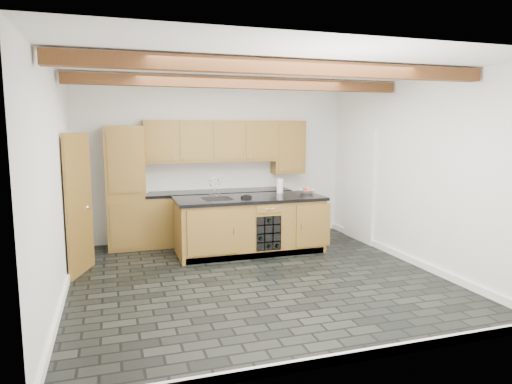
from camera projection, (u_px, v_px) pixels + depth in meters
The scene contains 10 objects.
ground at pixel (256, 277), 6.36m from camera, with size 5.00×5.00×0.00m, color black.
room_shell at pixel (240, 165), 6.62m from camera, with size 5.01×5.00×5.00m.
back_cabinetry at pixel (199, 189), 8.22m from camera, with size 3.65×0.62×2.20m.
island at pixel (250, 225), 7.60m from camera, with size 2.48×0.96×0.93m.
faucet at pixel (217, 196), 7.41m from camera, with size 0.45×0.40×0.34m.
kitchen_scale at pixel (246, 197), 7.45m from camera, with size 0.17×0.11×0.05m.
fruit_bowl at pixel (307, 191), 7.98m from camera, with size 0.28×0.28×0.07m, color beige.
fruit_cluster at pixel (307, 189), 7.98m from camera, with size 0.16×0.17×0.07m.
paper_towel at pixel (280, 186), 7.99m from camera, with size 0.11×0.11×0.25m, color white.
mug at pixel (146, 190), 8.01m from camera, with size 0.11×0.11×0.10m, color white.
Camera 1 is at (-1.86, -5.85, 2.06)m, focal length 32.00 mm.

